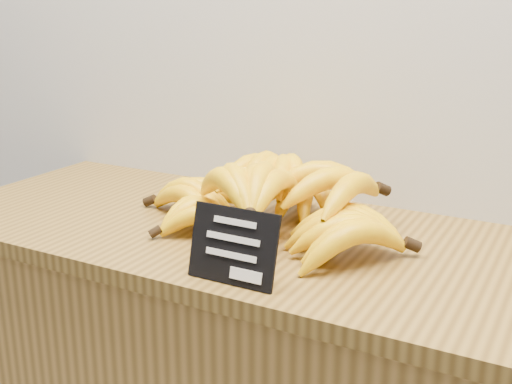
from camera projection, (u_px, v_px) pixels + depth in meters
name	position (u px, v px, depth m)	size (l,w,h in m)	color
counter_top	(269.00, 240.00, 1.18)	(1.36, 0.54, 0.03)	olive
chalkboard_sign	(233.00, 246.00, 0.96)	(0.14, 0.01, 0.12)	black
banana_pile	(276.00, 199.00, 1.17)	(0.56, 0.38, 0.13)	yellow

